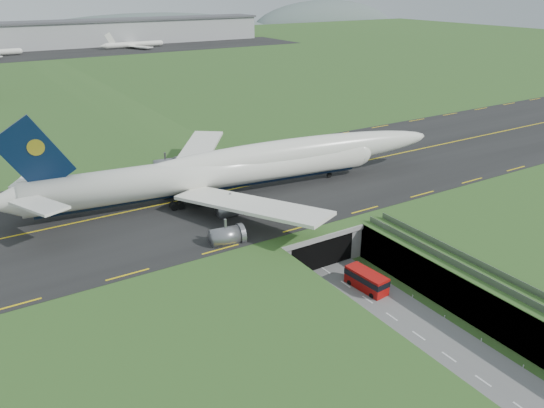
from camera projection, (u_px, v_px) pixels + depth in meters
ground at (354, 291)px, 79.22m from camera, size 900.00×900.00×0.00m
airfield_deck at (355, 274)px, 78.06m from camera, size 800.00×800.00×6.00m
trench_road at (389, 316)px, 73.30m from camera, size 12.00×75.00×0.20m
taxiway at (246, 187)px, 102.74m from camera, size 800.00×44.00×0.18m
tunnel_portal at (292, 230)px, 91.04m from camera, size 17.00×22.30×6.00m
guideway at (520, 300)px, 67.53m from camera, size 3.00×53.00×7.05m
jumbo_jet at (240, 167)px, 98.08m from camera, size 86.18×56.50×18.84m
shuttle_tram at (366, 280)px, 79.15m from camera, size 3.21×7.15×2.85m
cargo_terminal at (22, 36)px, 308.51m from camera, size 320.00×67.00×15.60m
distant_hills at (84, 42)px, 449.19m from camera, size 700.00×91.00×60.00m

